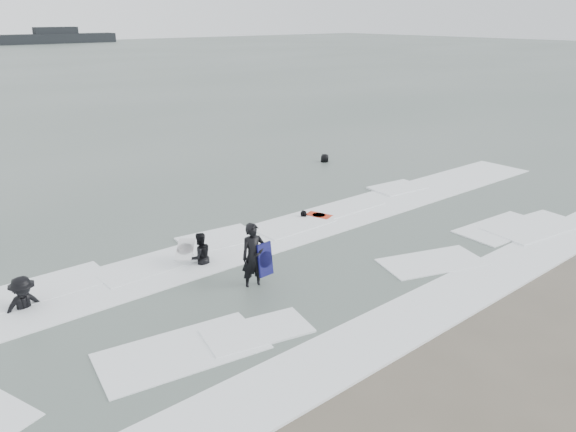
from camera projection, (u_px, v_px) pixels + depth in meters
ground at (407, 304)px, 14.99m from camera, size 320.00×320.00×0.00m
surfer_centre at (254, 288)px, 15.87m from camera, size 0.79×0.60×1.95m
surfer_wading at (201, 265)px, 17.32m from camera, size 0.83×0.67×1.60m
surfer_breaker at (26, 311)px, 14.61m from camera, size 1.26×0.82×1.83m
surfer_right_near at (304, 219)px, 21.17m from camera, size 0.88×0.88×1.50m
surfer_right_far at (325, 163)px, 29.14m from camera, size 0.93×0.77×1.63m
surf_foam at (314, 258)px, 17.67m from camera, size 30.03×9.06×0.09m
bodyboards at (261, 239)px, 17.99m from camera, size 6.92×3.87×1.25m
vessel_horizon at (57, 37)px, 146.07m from camera, size 30.03×5.36×4.08m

